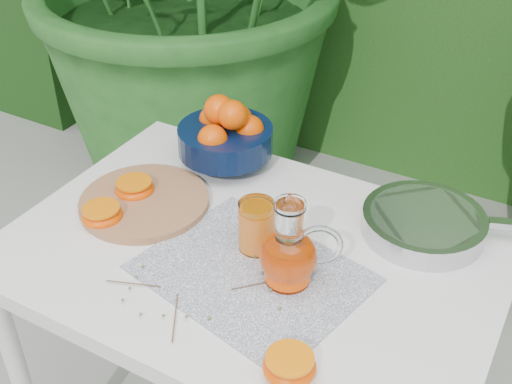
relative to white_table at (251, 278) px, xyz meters
The scene contains 9 objects.
white_table is the anchor object (origin of this frame).
placemat 0.11m from the white_table, 59.64° to the right, with size 0.42×0.32×0.00m, color #0D214C.
cutting_board 0.30m from the white_table, behind, with size 0.29×0.29×0.02m, color #9A6B45.
fruit_bowl 0.38m from the white_table, 129.98° to the left, with size 0.23×0.23×0.18m.
juice_pitcher 0.19m from the white_table, 23.83° to the right, with size 0.17×0.15×0.18m.
juice_tumbler 0.14m from the white_table, 33.70° to the left, with size 0.09×0.09×0.11m.
saute_pan 0.39m from the white_table, 37.70° to the left, with size 0.47×0.33×0.05m.
orange_halves 0.20m from the white_table, 144.88° to the right, with size 0.64×0.39×0.04m.
thyme_sprigs 0.20m from the white_table, 97.77° to the right, with size 0.33×0.27×0.01m.
Camera 1 is at (0.65, -0.85, 1.60)m, focal length 45.00 mm.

